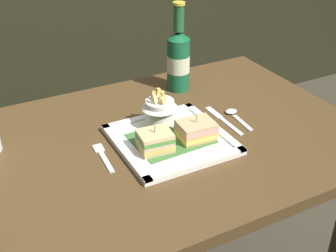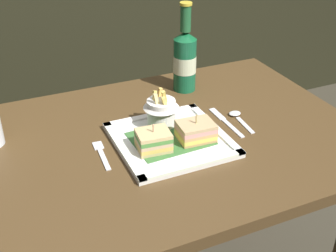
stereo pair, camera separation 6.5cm
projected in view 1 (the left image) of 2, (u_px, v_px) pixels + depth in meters
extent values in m
cube|color=#4A341B|center=(165.00, 141.00, 1.19)|extent=(1.05, 0.74, 0.03)
cylinder|color=brown|center=(0.00, 231.00, 1.42)|extent=(0.08, 0.08, 0.71)
cylinder|color=#542D1E|center=(231.00, 157.00, 1.78)|extent=(0.08, 0.08, 0.71)
cube|color=white|center=(171.00, 140.00, 1.15)|extent=(0.28, 0.28, 0.01)
cube|color=#366730|center=(171.00, 138.00, 1.15)|extent=(0.20, 0.16, 0.00)
cube|color=white|center=(197.00, 163.00, 1.05)|extent=(0.28, 0.02, 0.01)
cube|color=white|center=(149.00, 116.00, 1.25)|extent=(0.28, 0.02, 0.01)
cube|color=white|center=(125.00, 151.00, 1.10)|extent=(0.02, 0.28, 0.01)
cube|color=white|center=(213.00, 126.00, 1.20)|extent=(0.02, 0.28, 0.01)
cube|color=tan|center=(155.00, 148.00, 1.10)|extent=(0.09, 0.08, 0.01)
cube|color=#DCB654|center=(155.00, 145.00, 1.10)|extent=(0.09, 0.08, 0.01)
cube|color=tan|center=(155.00, 141.00, 1.09)|extent=(0.09, 0.08, 0.01)
cube|color=#4C883B|center=(155.00, 138.00, 1.09)|extent=(0.09, 0.08, 0.01)
cube|color=tan|center=(155.00, 134.00, 1.08)|extent=(0.09, 0.08, 0.01)
cylinder|color=tan|center=(155.00, 137.00, 1.09)|extent=(0.00, 0.00, 0.07)
cube|color=tan|center=(196.00, 137.00, 1.15)|extent=(0.10, 0.08, 0.01)
cube|color=#E1C655|center=(196.00, 133.00, 1.15)|extent=(0.10, 0.08, 0.01)
cube|color=tan|center=(196.00, 130.00, 1.14)|extent=(0.10, 0.08, 0.01)
cube|color=#DD968A|center=(196.00, 127.00, 1.14)|extent=(0.10, 0.08, 0.01)
cube|color=tan|center=(196.00, 124.00, 1.13)|extent=(0.10, 0.08, 0.01)
cylinder|color=tan|center=(196.00, 126.00, 1.13)|extent=(0.00, 0.00, 0.07)
cylinder|color=white|center=(160.00, 113.00, 1.19)|extent=(0.08, 0.08, 0.07)
cone|color=silver|center=(160.00, 102.00, 1.17)|extent=(0.10, 0.10, 0.03)
cube|color=#DFC059|center=(153.00, 102.00, 1.18)|extent=(0.02, 0.02, 0.06)
cube|color=#E9B456|center=(158.00, 99.00, 1.19)|extent=(0.02, 0.01, 0.06)
cube|color=#DFC159|center=(164.00, 101.00, 1.17)|extent=(0.03, 0.02, 0.07)
cube|color=#EED788|center=(157.00, 105.00, 1.16)|extent=(0.02, 0.02, 0.06)
cube|color=#F1D46B|center=(165.00, 106.00, 1.16)|extent=(0.02, 0.01, 0.06)
cylinder|color=#155A37|center=(178.00, 65.00, 1.39)|extent=(0.07, 0.07, 0.17)
cone|color=#11572D|center=(179.00, 35.00, 1.34)|extent=(0.07, 0.07, 0.02)
cylinder|color=#235E33|center=(179.00, 18.00, 1.31)|extent=(0.03, 0.03, 0.08)
cylinder|color=gold|center=(179.00, 3.00, 1.29)|extent=(0.04, 0.04, 0.01)
cylinder|color=beige|center=(178.00, 64.00, 1.39)|extent=(0.07, 0.07, 0.05)
cube|color=silver|center=(106.00, 162.00, 1.08)|extent=(0.02, 0.10, 0.00)
cube|color=silver|center=(98.00, 148.00, 1.13)|extent=(0.03, 0.04, 0.00)
cube|color=silver|center=(231.00, 126.00, 1.22)|extent=(0.01, 0.10, 0.00)
cube|color=silver|center=(214.00, 112.00, 1.29)|extent=(0.02, 0.07, 0.00)
cube|color=silver|center=(242.00, 123.00, 1.24)|extent=(0.02, 0.09, 0.00)
ellipsoid|color=silver|center=(231.00, 111.00, 1.29)|extent=(0.03, 0.03, 0.01)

